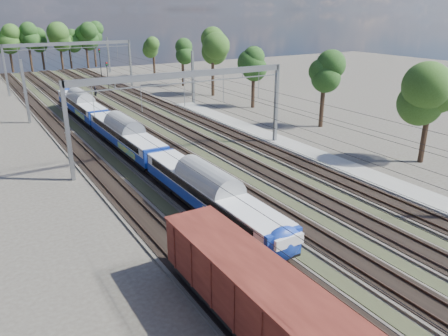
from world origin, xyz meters
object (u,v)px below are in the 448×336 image
freight_boxcar (260,301)px  signal_near (107,73)px  signal_far (100,60)px  emu_train (126,132)px  worker (95,92)px

freight_boxcar → signal_near: size_ratio=2.59×
signal_far → emu_train: bearing=-92.8°
emu_train → worker: bearing=79.8°
signal_far → worker: bearing=-98.0°
signal_near → worker: bearing=-143.6°
worker → signal_near: 6.41m
emu_train → signal_far: signal_far is taller
worker → signal_far: (7.53, 21.99, 3.17)m
signal_near → signal_far: 17.88m
freight_boxcar → worker: bearing=80.7°
emu_train → signal_far: size_ratio=8.55×
freight_boxcar → signal_near: 70.48m
emu_train → freight_boxcar: (-4.50, -30.97, -0.02)m
signal_near → signal_far: bearing=64.2°
worker → freight_boxcar: bearing=150.5°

